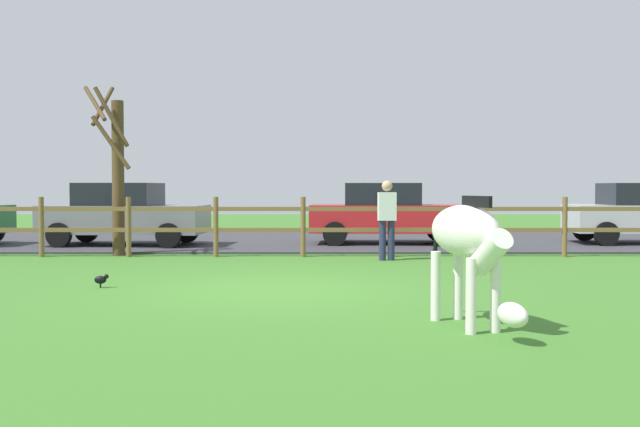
{
  "coord_description": "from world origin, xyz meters",
  "views": [
    {
      "loc": [
        0.64,
        -10.7,
        1.5
      ],
      "look_at": [
        0.61,
        0.93,
        1.08
      ],
      "focal_mm": 41.04,
      "sensor_mm": 36.0,
      "label": 1
    }
  ],
  "objects_px": {
    "visitor_near_fence": "(389,216)",
    "bare_tree": "(118,169)",
    "zebra": "(470,241)",
    "parked_car_red": "(389,213)",
    "parked_car_grey": "(126,213)",
    "crow_on_grass": "(103,279)"
  },
  "relations": [
    {
      "from": "visitor_near_fence",
      "to": "parked_car_red",
      "type": "bearing_deg",
      "value": 84.75
    },
    {
      "from": "parked_car_red",
      "to": "visitor_near_fence",
      "type": "relative_size",
      "value": 2.5
    },
    {
      "from": "visitor_near_fence",
      "to": "bare_tree",
      "type": "bearing_deg",
      "value": 169.65
    },
    {
      "from": "bare_tree",
      "to": "zebra",
      "type": "relative_size",
      "value": 2.0
    },
    {
      "from": "parked_car_red",
      "to": "visitor_near_fence",
      "type": "bearing_deg",
      "value": -95.25
    },
    {
      "from": "crow_on_grass",
      "to": "visitor_near_fence",
      "type": "distance_m",
      "value": 6.25
    },
    {
      "from": "parked_car_grey",
      "to": "visitor_near_fence",
      "type": "xyz_separation_m",
      "value": [
        6.31,
        -3.36,
        0.06
      ]
    },
    {
      "from": "crow_on_grass",
      "to": "parked_car_red",
      "type": "bearing_deg",
      "value": 57.95
    },
    {
      "from": "crow_on_grass",
      "to": "parked_car_red",
      "type": "relative_size",
      "value": 0.05
    },
    {
      "from": "bare_tree",
      "to": "zebra",
      "type": "xyz_separation_m",
      "value": [
        6.06,
        -8.28,
        -0.98
      ]
    },
    {
      "from": "zebra",
      "to": "parked_car_grey",
      "type": "xyz_separation_m",
      "value": [
        -6.52,
        10.57,
        -0.08
      ]
    },
    {
      "from": "parked_car_red",
      "to": "bare_tree",
      "type": "bearing_deg",
      "value": -155.74
    },
    {
      "from": "crow_on_grass",
      "to": "parked_car_red",
      "type": "xyz_separation_m",
      "value": [
        5.0,
        7.98,
        0.72
      ]
    },
    {
      "from": "zebra",
      "to": "parked_car_red",
      "type": "height_order",
      "value": "parked_car_red"
    },
    {
      "from": "zebra",
      "to": "visitor_near_fence",
      "type": "xyz_separation_m",
      "value": [
        -0.21,
        7.21,
        -0.02
      ]
    },
    {
      "from": "parked_car_red",
      "to": "crow_on_grass",
      "type": "bearing_deg",
      "value": -122.05
    },
    {
      "from": "bare_tree",
      "to": "visitor_near_fence",
      "type": "xyz_separation_m",
      "value": [
        5.85,
        -1.07,
        -1.0
      ]
    },
    {
      "from": "crow_on_grass",
      "to": "visitor_near_fence",
      "type": "xyz_separation_m",
      "value": [
        4.64,
        4.12,
        0.78
      ]
    },
    {
      "from": "zebra",
      "to": "visitor_near_fence",
      "type": "distance_m",
      "value": 7.21
    },
    {
      "from": "zebra",
      "to": "visitor_near_fence",
      "type": "height_order",
      "value": "visitor_near_fence"
    },
    {
      "from": "parked_car_red",
      "to": "parked_car_grey",
      "type": "bearing_deg",
      "value": -175.7
    },
    {
      "from": "parked_car_grey",
      "to": "parked_car_red",
      "type": "distance_m",
      "value": 6.68
    }
  ]
}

